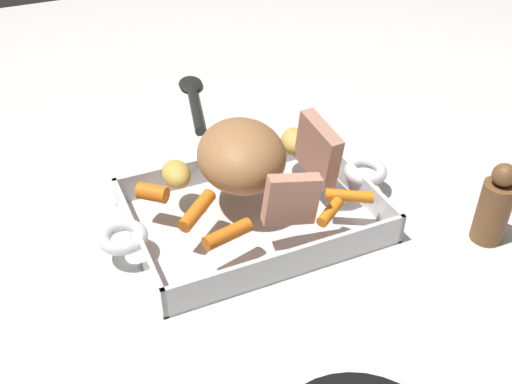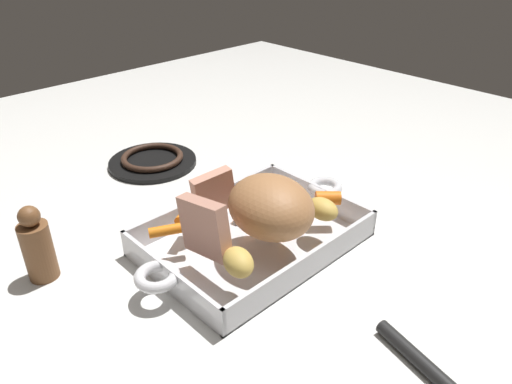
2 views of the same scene
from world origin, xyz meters
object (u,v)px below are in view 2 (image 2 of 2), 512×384
(baby_carrot_long, at_px, (285,196))
(pepper_mill, at_px, (37,247))
(stove_burner_rear, at_px, (153,160))
(potato_near_roast, at_px, (322,209))
(baby_carrot_northeast, at_px, (184,215))
(roast_slice_outer, at_px, (205,228))
(potato_halved, at_px, (238,262))
(baby_carrot_northwest, at_px, (328,198))
(baby_carrot_southeast, at_px, (252,187))
(pork_roast, at_px, (270,207))
(roasting_dish, at_px, (253,238))
(baby_carrot_center_right, at_px, (170,230))
(roast_slice_thick, at_px, (214,193))

(baby_carrot_long, height_order, pepper_mill, pepper_mill)
(stove_burner_rear, bearing_deg, potato_near_roast, -84.94)
(baby_carrot_northeast, xyz_separation_m, pepper_mill, (-0.20, 0.08, -0.00))
(baby_carrot_northeast, bearing_deg, roast_slice_outer, -108.11)
(stove_burner_rear, bearing_deg, potato_halved, -108.66)
(baby_carrot_northwest, relative_size, pepper_mill, 0.34)
(stove_burner_rear, bearing_deg, roast_slice_outer, -112.01)
(baby_carrot_southeast, bearing_deg, pork_roast, -121.24)
(roasting_dish, relative_size, stove_burner_rear, 2.29)
(stove_burner_rear, bearing_deg, baby_carrot_northwest, -79.20)
(roast_slice_outer, xyz_separation_m, baby_carrot_southeast, (0.17, 0.08, -0.03))
(baby_carrot_southeast, height_order, baby_carrot_center_right, baby_carrot_southeast)
(roast_slice_outer, relative_size, baby_carrot_northwest, 2.02)
(potato_near_roast, height_order, stove_burner_rear, potato_near_roast)
(baby_carrot_long, distance_m, baby_carrot_northeast, 0.17)
(roasting_dish, xyz_separation_m, roast_slice_outer, (-0.10, -0.01, 0.07))
(roast_slice_outer, bearing_deg, pork_roast, -14.62)
(baby_carrot_southeast, xyz_separation_m, baby_carrot_center_right, (-0.18, -0.01, -0.00))
(stove_burner_rear, height_order, pepper_mill, pepper_mill)
(baby_carrot_northwest, bearing_deg, potato_near_roast, -152.87)
(baby_carrot_northwest, distance_m, potato_halved, 0.23)
(baby_carrot_northwest, bearing_deg, roast_slice_thick, 142.44)
(baby_carrot_northeast, bearing_deg, pepper_mill, 159.03)
(roasting_dish, height_order, potato_halved, potato_halved)
(potato_near_roast, bearing_deg, baby_carrot_northeast, 136.81)
(roasting_dish, distance_m, baby_carrot_southeast, 0.10)
(baby_carrot_center_right, relative_size, baby_carrot_northeast, 1.35)
(roasting_dish, distance_m, pepper_mill, 0.32)
(roast_slice_thick, relative_size, baby_carrot_long, 0.97)
(roasting_dish, height_order, stove_burner_rear, roasting_dish)
(roast_slice_outer, bearing_deg, potato_near_roast, -16.97)
(potato_halved, distance_m, pepper_mill, 0.30)
(pork_roast, xyz_separation_m, stove_burner_rear, (0.05, 0.40, -0.08))
(baby_carrot_northeast, relative_size, pepper_mill, 0.39)
(baby_carrot_long, relative_size, stove_burner_rear, 0.38)
(baby_carrot_long, distance_m, baby_carrot_center_right, 0.21)
(roasting_dish, xyz_separation_m, roast_slice_thick, (-0.02, 0.07, 0.07))
(roasting_dish, relative_size, potato_near_roast, 7.62)
(potato_halved, bearing_deg, baby_carrot_center_right, 95.30)
(roasting_dish, relative_size, baby_carrot_center_right, 6.62)
(roast_slice_outer, distance_m, potato_halved, 0.07)
(pepper_mill, bearing_deg, baby_carrot_long, -22.52)
(roast_slice_outer, height_order, potato_near_roast, roast_slice_outer)
(roasting_dish, height_order, baby_carrot_center_right, baby_carrot_center_right)
(roast_slice_outer, relative_size, baby_carrot_long, 1.19)
(potato_near_roast, bearing_deg, baby_carrot_southeast, 98.79)
(baby_carrot_long, xyz_separation_m, pepper_mill, (-0.36, 0.15, -0.00))
(pork_roast, bearing_deg, potato_near_roast, -19.70)
(pork_roast, bearing_deg, baby_carrot_long, 29.45)
(roast_slice_thick, xyz_separation_m, potato_near_roast, (0.11, -0.14, -0.02))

